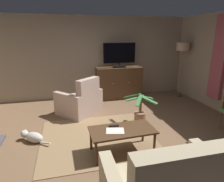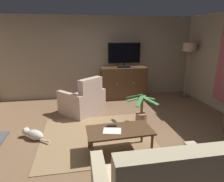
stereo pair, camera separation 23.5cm
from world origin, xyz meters
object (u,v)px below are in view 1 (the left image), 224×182
(potted_plant_on_hearth_side, at_px, (140,115))
(folded_newspaper, at_px, (115,131))
(tv_cabinet, at_px, (119,83))
(armchair_angled_to_table, at_px, (80,102))
(television, at_px, (119,54))
(cat, at_px, (33,137))
(coffee_table, at_px, (122,132))
(floor_lamp, at_px, (182,51))
(tv_remote, at_px, (114,126))

(potted_plant_on_hearth_side, bearing_deg, folded_newspaper, -130.20)
(tv_cabinet, distance_m, armchair_angled_to_table, 1.69)
(television, height_order, cat, television)
(coffee_table, relative_size, floor_lamp, 0.64)
(armchair_angled_to_table, bearing_deg, television, 36.67)
(potted_plant_on_hearth_side, bearing_deg, floor_lamp, 39.54)
(cat, bearing_deg, folded_newspaper, -28.28)
(tv_cabinet, bearing_deg, floor_lamp, -8.85)
(television, xyz_separation_m, armchair_angled_to_table, (-1.32, -0.99, -1.09))
(armchair_angled_to_table, bearing_deg, potted_plant_on_hearth_side, -37.61)
(cat, bearing_deg, floor_lamp, 23.96)
(tv_cabinet, height_order, television, television)
(television, xyz_separation_m, folded_newspaper, (-0.91, -2.97, -0.96))
(folded_newspaper, bearing_deg, armchair_angled_to_table, 114.61)
(tv_cabinet, bearing_deg, tv_remote, -107.21)
(coffee_table, height_order, cat, coffee_table)
(television, distance_m, coffee_table, 3.21)
(tv_cabinet, height_order, coffee_table, tv_cabinet)
(cat, height_order, floor_lamp, floor_lamp)
(tv_cabinet, distance_m, folded_newspaper, 3.16)
(tv_remote, bearing_deg, armchair_angled_to_table, 110.71)
(tv_cabinet, height_order, armchair_angled_to_table, tv_cabinet)
(armchair_angled_to_table, distance_m, cat, 1.60)
(cat, xyz_separation_m, floor_lamp, (4.36, 1.94, 1.39))
(tv_cabinet, xyz_separation_m, potted_plant_on_hearth_side, (-0.06, -2.02, -0.25))
(tv_cabinet, relative_size, television, 1.43)
(tv_cabinet, bearing_deg, folded_newspaper, -106.73)
(television, distance_m, cat, 3.47)
(potted_plant_on_hearth_side, bearing_deg, tv_remote, -134.62)
(tv_cabinet, bearing_deg, coffee_table, -104.52)
(coffee_table, distance_m, folded_newspaper, 0.15)
(coffee_table, relative_size, cat, 1.93)
(coffee_table, bearing_deg, floor_lamp, 43.96)
(tv_cabinet, distance_m, television, 0.93)
(folded_newspaper, height_order, armchair_angled_to_table, armchair_angled_to_table)
(armchair_angled_to_table, xyz_separation_m, floor_lamp, (3.33, 0.73, 1.18))
(folded_newspaper, relative_size, potted_plant_on_hearth_side, 0.38)
(television, bearing_deg, cat, -136.96)
(folded_newspaper, bearing_deg, tv_cabinet, 86.08)
(tv_cabinet, distance_m, tv_remote, 2.99)
(television, relative_size, cat, 1.72)
(folded_newspaper, xyz_separation_m, armchair_angled_to_table, (-0.41, 1.99, -0.13))
(cat, bearing_deg, armchair_angled_to_table, 49.67)
(folded_newspaper, xyz_separation_m, potted_plant_on_hearth_side, (0.85, 1.01, -0.22))
(armchair_angled_to_table, bearing_deg, folded_newspaper, -78.20)
(television, height_order, coffee_table, television)
(potted_plant_on_hearth_side, relative_size, floor_lamp, 0.45)
(tv_remote, distance_m, folded_newspaper, 0.17)
(coffee_table, bearing_deg, armchair_angled_to_table, 105.65)
(floor_lamp, bearing_deg, television, 172.64)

